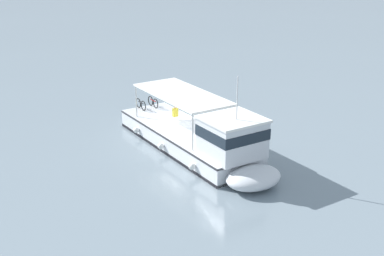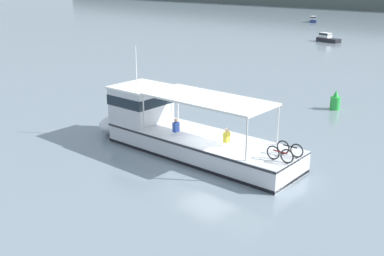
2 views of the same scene
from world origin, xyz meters
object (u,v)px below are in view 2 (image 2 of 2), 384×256
(ferry_main, at_px, (178,131))
(motorboat_horizon_west, at_px, (313,20))
(channel_buoy, at_px, (335,102))
(motorboat_far_left, at_px, (327,38))

(ferry_main, height_order, motorboat_horizon_west, ferry_main)
(ferry_main, height_order, channel_buoy, ferry_main)
(ferry_main, xyz_separation_m, channel_buoy, (2.20, 13.33, -0.45))
(ferry_main, xyz_separation_m, motorboat_far_left, (-16.59, 46.06, -0.47))
(ferry_main, bearing_deg, channel_buoy, 80.62)
(ferry_main, relative_size, motorboat_far_left, 3.43)
(motorboat_horizon_west, relative_size, motorboat_far_left, 1.00)
(motorboat_horizon_west, bearing_deg, channel_buoy, -58.15)
(motorboat_horizon_west, relative_size, channel_buoy, 2.70)
(motorboat_horizon_west, xyz_separation_m, channel_buoy, (36.63, -58.95, 0.02))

